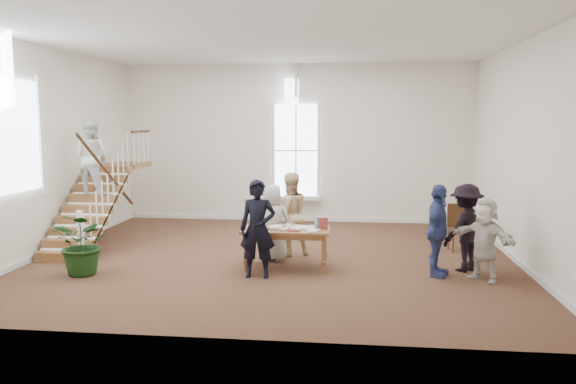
# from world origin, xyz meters

# --- Properties ---
(ground) EXTENTS (10.00, 10.00, 0.00)m
(ground) POSITION_xyz_m (0.00, 0.00, 0.00)
(ground) COLOR #452D1B
(ground) RESTS_ON ground
(room_shell) EXTENTS (10.49, 10.00, 10.00)m
(room_shell) POSITION_xyz_m (-0.00, 4.39, 0.40)
(room_shell) COLOR white
(room_shell) RESTS_ON ground
(staircase) EXTENTS (1.10, 4.10, 2.92)m
(staircase) POSITION_xyz_m (-4.34, 0.75, 1.62)
(staircase) COLOR brown
(staircase) RESTS_ON ground
(library_table) EXTENTS (1.71, 0.86, 0.85)m
(library_table) POSITION_xyz_m (0.33, -0.84, 0.71)
(library_table) COLOR brown
(library_table) RESTS_ON ground
(police_officer) EXTENTS (0.68, 0.45, 1.83)m
(police_officer) POSITION_xyz_m (-0.12, -1.49, 0.91)
(police_officer) COLOR black
(police_officer) RESTS_ON ground
(elderly_woman) EXTENTS (0.81, 0.55, 1.61)m
(elderly_woman) POSITION_xyz_m (-0.02, -0.24, 0.80)
(elderly_woman) COLOR beige
(elderly_woman) RESTS_ON ground
(person_yellow) EXTENTS (1.09, 0.99, 1.80)m
(person_yellow) POSITION_xyz_m (0.28, 0.26, 0.90)
(person_yellow) COLOR beige
(person_yellow) RESTS_ON ground
(woman_cluster_a) EXTENTS (0.74, 1.10, 1.73)m
(woman_cluster_a) POSITION_xyz_m (3.19, -1.06, 0.87)
(woman_cluster_a) COLOR navy
(woman_cluster_a) RESTS_ON ground
(woman_cluster_b) EXTENTS (1.24, 1.19, 1.70)m
(woman_cluster_b) POSITION_xyz_m (3.79, -0.61, 0.85)
(woman_cluster_b) COLOR black
(woman_cluster_b) RESTS_ON ground
(woman_cluster_c) EXTENTS (1.26, 1.36, 1.52)m
(woman_cluster_c) POSITION_xyz_m (4.00, -1.26, 0.76)
(woman_cluster_c) COLOR silver
(woman_cluster_c) RESTS_ON ground
(floor_plant) EXTENTS (1.36, 1.28, 1.21)m
(floor_plant) POSITION_xyz_m (-3.40, -1.72, 0.60)
(floor_plant) COLOR black
(floor_plant) RESTS_ON ground
(side_chair) EXTENTS (0.50, 0.50, 1.05)m
(side_chair) POSITION_xyz_m (3.99, 1.17, 0.59)
(side_chair) COLOR #321E0D
(side_chair) RESTS_ON ground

